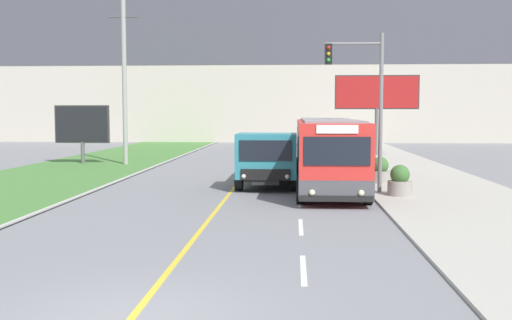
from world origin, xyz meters
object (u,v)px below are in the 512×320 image
traffic_light_mast (365,93)px  planter_round_third (369,163)px  dump_truck (268,160)px  billboard_small (82,125)px  planter_round_near (400,182)px  car_distant (278,148)px  planter_round_far (362,157)px  utility_pole_far (124,80)px  city_bus (327,153)px  billboard_large (377,95)px  planter_round_second (380,171)px

traffic_light_mast → planter_round_third: bearing=81.4°
dump_truck → planter_round_third: bearing=48.0°
billboard_small → planter_round_near: 21.95m
car_distant → planter_round_third: car_distant is taller
dump_truck → planter_round_far: bearing=62.1°
car_distant → utility_pole_far: bearing=-148.3°
utility_pole_far → planter_round_near: (14.32, -13.26, -4.54)m
planter_round_third → planter_round_far: size_ratio=0.97×
city_bus → utility_pole_far: (-11.73, 10.35, 3.64)m
car_distant → utility_pole_far: (-9.20, -5.67, 4.45)m
city_bus → planter_round_third: size_ratio=10.64×
planter_round_near → dump_truck: bearing=152.2°
utility_pole_far → planter_round_far: 15.03m
dump_truck → traffic_light_mast: traffic_light_mast is taller
planter_round_third → planter_round_far: planter_round_far is taller
car_distant → utility_pole_far: size_ratio=0.42×
traffic_light_mast → planter_round_far: 11.98m
city_bus → dump_truck: bearing=-175.3°
billboard_large → billboard_small: bearing=-158.5°
billboard_small → utility_pole_far: bearing=-6.8°
dump_truck → billboard_small: (-12.01, 10.89, 1.21)m
car_distant → planter_round_third: size_ratio=3.78×
traffic_light_mast → billboard_large: bearing=81.0°
dump_truck → traffic_light_mast: (3.88, -1.76, 2.80)m
dump_truck → billboard_small: bearing=137.8°
traffic_light_mast → planter_round_second: bearing=71.1°
traffic_light_mast → billboard_large: (3.21, 20.18, 0.50)m
traffic_light_mast → billboard_large: traffic_light_mast is taller
planter_round_second → planter_round_third: planter_round_second is taller
dump_truck → planter_round_near: size_ratio=5.73×
dump_truck → billboard_large: 20.01m
planter_round_second → planter_round_far: planter_round_far is taller
traffic_light_mast → planter_round_near: bearing=-37.3°
billboard_small → planter_round_second: billboard_small is taller
billboard_small → planter_round_third: bearing=-17.5°
planter_round_second → planter_round_far: (0.14, 8.25, 0.01)m
traffic_light_mast → planter_round_near: (1.24, -0.95, -3.39)m
city_bus → dump_truck: (-2.53, -0.21, -0.31)m
billboard_small → planter_round_second: 19.53m
dump_truck → billboard_large: (7.09, 18.42, 3.30)m
utility_pole_far → planter_round_far: utility_pole_far is taller
dump_truck → planter_round_far: dump_truck is taller
city_bus → billboard_small: billboard_small is taller
planter_round_third → planter_round_far: bearing=88.3°
traffic_light_mast → planter_round_far: traffic_light_mast is taller
utility_pole_far → traffic_light_mast: bearing=-43.3°
dump_truck → traffic_light_mast: size_ratio=1.06×
city_bus → planter_round_far: bearing=74.7°
billboard_large → planter_round_near: bearing=-95.3°
car_distant → planter_round_far: size_ratio=3.67×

